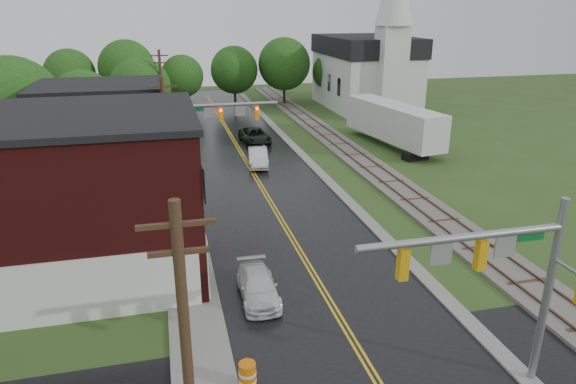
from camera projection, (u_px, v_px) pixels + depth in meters
name	position (u px, v px, depth m)	size (l,w,h in m)	color
main_road	(252.00, 170.00, 43.39)	(10.00, 90.00, 0.02)	black
curb_right	(298.00, 151.00, 49.16)	(0.80, 70.00, 0.12)	gray
sidewalk_left	(180.00, 197.00, 37.43)	(2.40, 50.00, 0.12)	gray
brick_building	(54.00, 197.00, 25.48)	(14.30, 10.30, 8.30)	#4C1110
yellow_house	(107.00, 155.00, 36.18)	(8.00, 7.00, 6.40)	tan
darkred_building	(129.00, 138.00, 44.96)	(7.00, 6.00, 4.40)	#3F0F0C
church	(369.00, 65.00, 67.57)	(10.40, 18.40, 20.00)	silver
railroad	(343.00, 147.00, 50.16)	(3.20, 80.00, 0.30)	#59544C
traffic_signal_near	(499.00, 267.00, 16.91)	(7.34, 0.30, 7.20)	gray
traffic_signal_far	(211.00, 122.00, 38.18)	(7.34, 0.43, 7.20)	gray
utility_pole_a	(187.00, 359.00, 12.86)	(1.80, 0.28, 9.00)	#382616
utility_pole_b	(167.00, 144.00, 32.95)	(1.80, 0.28, 9.00)	#382616
utility_pole_c	(162.00, 92.00, 53.04)	(1.80, 0.28, 9.00)	#382616
tree_left_b	(15.00, 109.00, 39.17)	(7.60, 7.60, 9.69)	black
tree_left_c	(86.00, 104.00, 47.79)	(6.00, 6.00, 7.65)	black
tree_left_e	(142.00, 89.00, 54.28)	(6.40, 6.40, 8.16)	black
suv_dark	(255.00, 136.00, 51.79)	(2.48, 5.38, 1.50)	black
sedan_silver	(258.00, 157.00, 44.43)	(1.60, 4.59, 1.51)	silver
pickup_white	(258.00, 287.00, 24.20)	(1.71, 4.22, 1.22)	silver
semi_trailer	(394.00, 122.00, 50.10)	(4.95, 13.62, 4.13)	black
construction_barrel	(248.00, 376.00, 18.40)	(0.62, 0.62, 1.11)	orange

